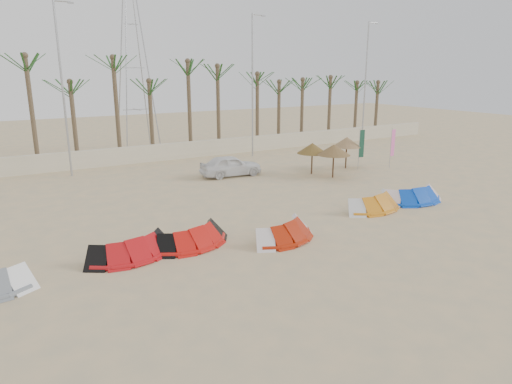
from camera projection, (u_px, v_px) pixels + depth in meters
ground at (339, 262)px, 16.82m from camera, size 120.00×120.00×0.00m
boundary_wall at (149, 153)px, 34.90m from camera, size 60.00×0.30×1.30m
palm_line at (147, 75)px, 34.97m from camera, size 52.00×4.00×7.70m
lamp_b at (63, 87)px, 28.97m from camera, size 1.25×0.14×11.00m
lamp_c at (253, 84)px, 35.88m from camera, size 1.25×0.14×11.00m
lamp_d at (366, 82)px, 41.80m from camera, size 1.25×0.14×11.00m
pylon at (139, 149)px, 40.55m from camera, size 3.00×3.00×14.00m
kite_red_left at (129, 245)px, 17.33m from camera, size 3.67×2.08×0.90m
kite_red_mid at (190, 234)px, 18.49m from camera, size 3.61×2.24×0.90m
kite_red_right at (282, 229)px, 19.13m from camera, size 3.61×2.37×0.90m
kite_orange at (370, 200)px, 23.27m from camera, size 3.79×2.07×0.90m
kite_blue at (409, 193)px, 24.59m from camera, size 3.78×1.85×0.90m
parasol_left at (312, 148)px, 30.54m from camera, size 2.06×2.06×2.12m
parasol_mid at (334, 150)px, 29.49m from camera, size 2.17×2.17×2.20m
parasol_right at (347, 142)px, 32.32m from camera, size 2.05×2.05×2.25m
flag_pink at (393, 144)px, 32.51m from camera, size 0.45×0.07×2.92m
flag_green at (361, 145)px, 31.98m from camera, size 0.45×0.05×2.97m
car at (231, 166)px, 30.28m from camera, size 4.22×1.99×1.39m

